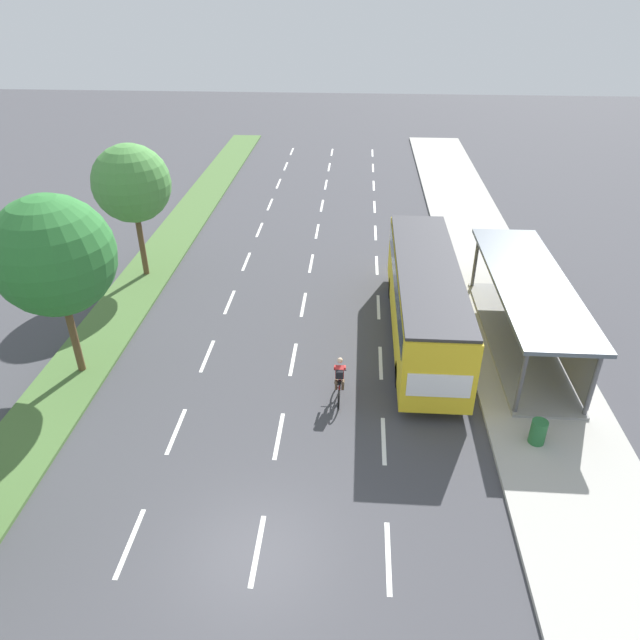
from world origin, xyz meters
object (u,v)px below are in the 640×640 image
median_tree_second (53,256)px  median_tree_third (132,184)px  bus (425,294)px  trash_bin (538,432)px  cyclist (339,381)px  bus_shelter (532,305)px

median_tree_second → median_tree_third: bearing=91.4°
bus → trash_bin: size_ratio=13.28×
cyclist → median_tree_second: bearing=174.3°
bus → trash_bin: bearing=-63.6°
bus_shelter → bus: bus is taller
cyclist → bus: bearing=53.2°
cyclist → median_tree_second: median_tree_second is taller
bus_shelter → bus: size_ratio=0.92×
cyclist → median_tree_third: median_tree_third is taller
cyclist → trash_bin: (6.51, -2.02, -0.22)m
median_tree_third → trash_bin: median_tree_third is taller
bus → cyclist: size_ratio=6.20×
median_tree_second → trash_bin: median_tree_second is taller
bus_shelter → bus: 4.29m
median_tree_third → median_tree_second: bearing=-88.6°
bus_shelter → median_tree_second: median_tree_second is taller
median_tree_third → trash_bin: 20.71m
bus_shelter → cyclist: (-7.59, -4.16, -1.08)m
cyclist → bus_shelter: bearing=28.7°
bus → cyclist: bearing=-126.8°
bus → median_tree_third: (-13.54, 4.98, 2.74)m
bus_shelter → trash_bin: (-1.08, -6.18, -1.29)m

